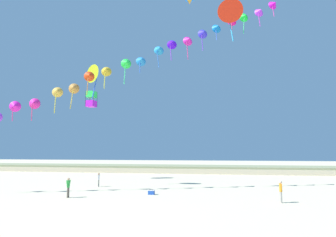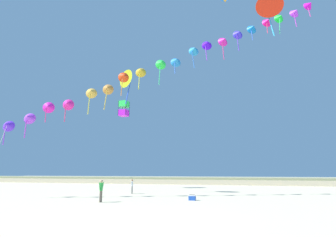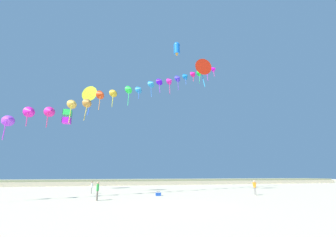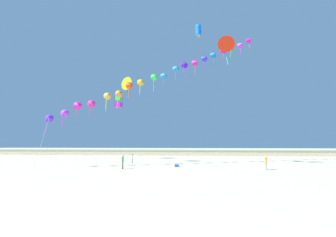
# 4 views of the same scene
# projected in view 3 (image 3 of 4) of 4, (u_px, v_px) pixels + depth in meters

# --- Properties ---
(ground_plane) EXTENTS (240.00, 240.00, 0.00)m
(ground_plane) POSITION_uv_depth(u_px,v_px,m) (176.00, 206.00, 17.19)
(ground_plane) COLOR beige
(dune_ridge) EXTENTS (120.00, 11.33, 1.24)m
(dune_ridge) POSITION_uv_depth(u_px,v_px,m) (126.00, 182.00, 55.33)
(dune_ridge) COLOR beige
(dune_ridge) RESTS_ON ground
(person_near_left) EXTENTS (0.23, 0.59, 1.69)m
(person_near_left) POSITION_uv_depth(u_px,v_px,m) (255.00, 187.00, 26.40)
(person_near_left) COLOR gray
(person_near_left) RESTS_ON ground
(person_near_right) EXTENTS (0.21, 0.54, 1.53)m
(person_near_right) POSITION_uv_depth(u_px,v_px,m) (92.00, 187.00, 28.39)
(person_near_right) COLOR gray
(person_near_right) RESTS_ON ground
(person_mid_center) EXTENTS (0.23, 0.60, 1.71)m
(person_mid_center) POSITION_uv_depth(u_px,v_px,m) (98.00, 189.00, 20.98)
(person_mid_center) COLOR #726656
(person_mid_center) RESTS_ON ground
(kite_banner_string) EXTENTS (31.69, 14.16, 22.74)m
(kite_banner_string) POSITION_uv_depth(u_px,v_px,m) (140.00, 87.00, 31.42)
(kite_banner_string) COLOR #652DEC
(large_kite_low_lead) EXTENTS (2.70, 1.12, 4.57)m
(large_kite_low_lead) POSITION_uv_depth(u_px,v_px,m) (202.00, 68.00, 35.06)
(large_kite_low_lead) COLOR red
(large_kite_mid_trail) EXTENTS (1.33, 1.33, 2.30)m
(large_kite_mid_trail) POSITION_uv_depth(u_px,v_px,m) (67.00, 117.00, 37.27)
(large_kite_mid_trail) COLOR #CF1EDD
(large_kite_high_solo) EXTENTS (1.16, 1.14, 2.31)m
(large_kite_high_solo) POSITION_uv_depth(u_px,v_px,m) (177.00, 49.00, 34.26)
(large_kite_high_solo) COLOR blue
(large_kite_outer_drift) EXTENTS (2.48, 1.90, 4.25)m
(large_kite_outer_drift) POSITION_uv_depth(u_px,v_px,m) (91.00, 95.00, 31.74)
(large_kite_outer_drift) COLOR #B4C616
(beach_cooler) EXTENTS (0.58, 0.41, 0.46)m
(beach_cooler) POSITION_uv_depth(u_px,v_px,m) (158.00, 194.00, 25.58)
(beach_cooler) COLOR blue
(beach_cooler) RESTS_ON ground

